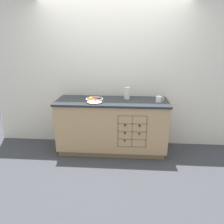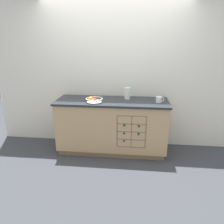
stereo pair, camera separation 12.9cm
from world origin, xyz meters
The scene contains 6 objects.
ground_plane centered at (0.00, 0.00, 0.00)m, with size 14.00×14.00×0.00m, color #383A3F.
back_wall centered at (0.00, 0.38, 1.27)m, with size 4.40×0.06×2.55m, color silver.
kitchen_island centered at (0.00, 0.00, 0.46)m, with size 1.87×0.67×0.91m.
fruit_bowl centered at (-0.28, -0.13, 0.96)m, with size 0.28×0.28×0.09m.
white_pitcher centered at (0.25, 0.13, 1.02)m, with size 0.16×0.10×0.20m.
ceramic_mug centered at (0.76, -0.03, 0.96)m, with size 0.13×0.09×0.09m.
Camera 1 is at (0.26, -3.49, 1.84)m, focal length 35.00 mm.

